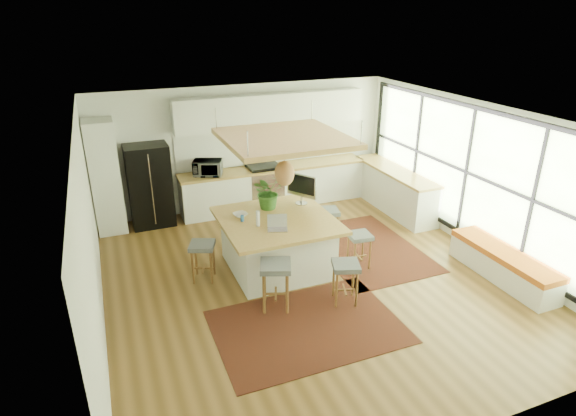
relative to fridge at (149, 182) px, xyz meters
name	(u,v)px	position (x,y,z in m)	size (l,w,h in m)	color
floor	(310,277)	(2.14, -3.19, -0.93)	(7.00, 7.00, 0.00)	brown
ceiling	(314,117)	(2.14, -3.19, 1.78)	(7.00, 7.00, 0.00)	white
wall_back	(246,147)	(2.14, 0.31, 0.42)	(6.50, 6.50, 0.00)	silver
wall_front	(467,334)	(2.14, -6.69, 0.42)	(6.50, 6.50, 0.00)	silver
wall_left	(90,237)	(-1.11, -3.19, 0.42)	(7.00, 7.00, 0.00)	silver
wall_right	(476,177)	(5.39, -3.19, 0.42)	(7.00, 7.00, 0.00)	silver
window_wall	(475,175)	(5.36, -3.19, 0.47)	(0.10, 6.20, 2.60)	black
pantry	(105,178)	(-0.81, -0.01, 0.20)	(0.55, 0.60, 2.25)	silver
back_counter_base	(275,187)	(2.69, -0.01, -0.49)	(4.20, 0.60, 0.88)	silver
back_counter_top	(274,168)	(2.69, -0.01, -0.03)	(4.24, 0.64, 0.05)	olive
backsplash	(269,145)	(2.69, 0.29, 0.43)	(4.20, 0.02, 0.80)	white
upper_cabinets	(271,110)	(2.69, 0.13, 1.22)	(4.20, 0.34, 0.70)	silver
range	(264,186)	(2.44, -0.01, -0.43)	(0.76, 0.62, 1.00)	#A5A5AA
right_counter_base	(394,191)	(5.07, -1.19, -0.49)	(0.60, 2.50, 0.88)	silver
right_counter_top	(396,171)	(5.07, -1.19, -0.03)	(0.64, 2.54, 0.05)	olive
window_bench	(503,265)	(5.09, -4.39, -0.68)	(0.52, 2.00, 0.50)	silver
ceiling_panel	(284,155)	(1.84, -2.79, 1.12)	(1.86, 1.86, 0.80)	olive
rug_near	(308,326)	(1.55, -4.40, -0.92)	(2.60, 1.80, 0.01)	black
rug_right	(365,248)	(3.53, -2.64, -0.92)	(1.80, 2.60, 0.01)	black
fridge	(149,182)	(0.00, 0.00, 0.00)	(0.84, 0.66, 1.69)	black
island	(277,243)	(1.75, -2.67, -0.46)	(1.85, 1.85, 0.93)	olive
stool_near_left	(276,287)	(1.31, -3.78, -0.57)	(0.44, 0.44, 0.75)	#4F5458
stool_near_right	(345,281)	(2.34, -4.03, -0.57)	(0.40, 0.40, 0.67)	#4F5458
stool_right_front	(359,248)	(3.07, -3.17, -0.57)	(0.37, 0.37, 0.63)	#4F5458
stool_right_back	(327,225)	(2.98, -2.11, -0.57)	(0.40, 0.40, 0.68)	#4F5458
stool_left_side	(203,260)	(0.49, -2.58, -0.57)	(0.39, 0.39, 0.66)	#4F5458
laptop	(277,223)	(1.61, -3.08, 0.12)	(0.32, 0.34, 0.24)	#A5A5AA
monitor	(302,190)	(2.39, -2.22, 0.26)	(0.61, 0.22, 0.56)	#A5A5AA
microwave	(208,166)	(1.20, -0.03, 0.20)	(0.58, 0.32, 0.40)	#A5A5AA
island_plant	(268,195)	(1.78, -2.19, 0.25)	(0.56, 0.63, 0.49)	#1E4C19
island_bowl	(240,215)	(1.21, -2.36, 0.03)	(0.23, 0.23, 0.06)	white
island_bottle_0	(243,216)	(1.20, -2.57, 0.10)	(0.07, 0.07, 0.19)	#2B65AF
island_bottle_1	(257,221)	(1.35, -2.82, 0.10)	(0.07, 0.07, 0.19)	silver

